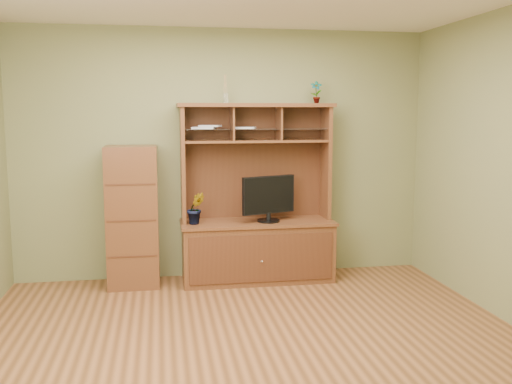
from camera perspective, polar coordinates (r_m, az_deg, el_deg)
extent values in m
cube|color=#583419|center=(4.64, -0.34, -15.05)|extent=(4.50, 4.00, 0.02)
cube|color=olive|center=(6.28, -3.31, 3.80)|extent=(4.50, 0.02, 2.70)
cube|color=olive|center=(2.35, 7.53, -3.23)|extent=(4.50, 0.02, 2.70)
cube|color=#4B2C15|center=(6.19, 0.13, -6.01)|extent=(1.60, 0.55, 0.62)
cube|color=#3C1D10|center=(5.92, 0.60, -6.65)|extent=(1.50, 0.01, 0.50)
sphere|color=silver|center=(5.92, 0.62, -6.98)|extent=(0.02, 0.02, 0.02)
cube|color=#4B2C15|center=(6.12, 0.14, -3.05)|extent=(1.64, 0.59, 0.03)
cube|color=#4B2C15|center=(6.05, -7.33, 2.88)|extent=(0.04, 0.35, 1.25)
cube|color=#4B2C15|center=(6.31, 6.99, 3.09)|extent=(0.04, 0.35, 1.25)
cube|color=#3C1D10|center=(6.29, -0.27, 3.13)|extent=(1.52, 0.02, 1.25)
cube|color=#4B2C15|center=(6.11, -0.02, 8.67)|extent=(1.66, 0.40, 0.04)
cube|color=#4B2C15|center=(6.11, -0.02, 5.11)|extent=(1.52, 0.32, 0.02)
cube|color=#4B2C15|center=(6.07, -2.40, 6.84)|extent=(0.02, 0.31, 0.35)
cube|color=#4B2C15|center=(6.16, 2.32, 6.86)|extent=(0.02, 0.31, 0.35)
cube|color=silver|center=(6.10, -0.01, 6.32)|extent=(1.50, 0.27, 0.01)
cylinder|color=black|center=(6.08, 1.26, -2.88)|extent=(0.24, 0.24, 0.02)
cylinder|color=black|center=(6.07, 1.26, -2.41)|extent=(0.05, 0.05, 0.08)
cube|color=black|center=(6.03, 1.27, -0.28)|extent=(0.60, 0.26, 0.40)
imported|color=#2A5C1F|center=(5.95, -6.04, -1.62)|extent=(0.20, 0.16, 0.33)
imported|color=#296222|center=(6.25, 6.04, 9.90)|extent=(0.14, 0.11, 0.24)
cylinder|color=silver|center=(6.06, -3.09, 9.36)|extent=(0.06, 0.06, 0.11)
cylinder|color=#A48752|center=(6.07, -3.10, 10.76)|extent=(0.04, 0.04, 0.19)
cube|color=silver|center=(6.04, -5.27, 6.41)|extent=(0.27, 0.23, 0.02)
cube|color=silver|center=(6.05, -4.60, 6.61)|extent=(0.26, 0.23, 0.02)
cube|color=silver|center=(6.09, -1.14, 6.44)|extent=(0.26, 0.23, 0.02)
cube|color=#4B2C15|center=(6.06, -12.23, -2.40)|extent=(0.52, 0.47, 1.47)
cube|color=#3C1D10|center=(5.91, -12.23, -6.31)|extent=(0.48, 0.01, 0.02)
cube|color=#3C1D10|center=(5.83, -12.34, -2.82)|extent=(0.48, 0.01, 0.01)
cube|color=#3C1D10|center=(5.77, -12.45, 0.76)|extent=(0.48, 0.01, 0.02)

